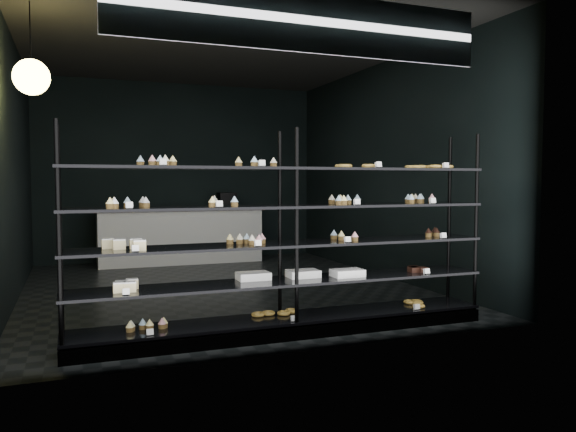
{
  "coord_description": "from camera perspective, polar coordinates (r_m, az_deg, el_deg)",
  "views": [
    {
      "loc": [
        -1.84,
        -7.3,
        1.43
      ],
      "look_at": [
        0.23,
        -1.9,
        1.07
      ],
      "focal_mm": 35.0,
      "sensor_mm": 36.0,
      "label": 1
    }
  ],
  "objects": [
    {
      "name": "room",
      "position": [
        7.53,
        -6.82,
        4.8
      ],
      "size": [
        5.01,
        6.01,
        3.2
      ],
      "color": "black",
      "rests_on": "ground"
    },
    {
      "name": "display_shelf",
      "position": [
        5.25,
        -0.18,
        -5.26
      ],
      "size": [
        4.0,
        0.5,
        1.91
      ],
      "color": "black",
      "rests_on": "room"
    },
    {
      "name": "signage",
      "position": [
        4.92,
        1.93,
        19.05
      ],
      "size": [
        3.3,
        0.05,
        0.5
      ],
      "color": "#0C133F",
      "rests_on": "room"
    },
    {
      "name": "pendant_lamp",
      "position": [
        6.17,
        -24.62,
        12.72
      ],
      "size": [
        0.35,
        0.35,
        0.9
      ],
      "color": "black",
      "rests_on": "room"
    },
    {
      "name": "service_counter",
      "position": [
        10.0,
        -10.77,
        -1.85
      ],
      "size": [
        2.9,
        0.65,
        1.23
      ],
      "color": "silver",
      "rests_on": "room"
    }
  ]
}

